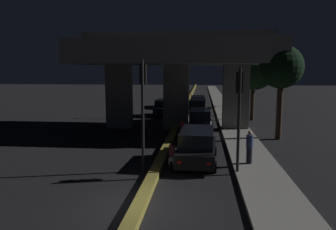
% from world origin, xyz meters
% --- Properties ---
extents(ground_plane, '(200.00, 200.00, 0.00)m').
position_xyz_m(ground_plane, '(0.00, 0.00, 0.00)').
color(ground_plane, black).
extents(median_divider, '(0.49, 126.00, 0.29)m').
position_xyz_m(median_divider, '(0.00, 35.00, 0.15)').
color(median_divider, olive).
rests_on(median_divider, ground_plane).
extents(sidewalk_right, '(2.31, 126.00, 0.15)m').
position_xyz_m(sidewalk_right, '(4.86, 28.00, 0.08)').
color(sidewalk_right, gray).
rests_on(sidewalk_right, ground_plane).
extents(elevated_overpass, '(15.74, 9.39, 7.98)m').
position_xyz_m(elevated_overpass, '(0.00, 16.10, 5.76)').
color(elevated_overpass, slate).
rests_on(elevated_overpass, ground_plane).
extents(traffic_light_left_of_median, '(0.30, 0.49, 5.31)m').
position_xyz_m(traffic_light_left_of_median, '(-0.64, 4.26, 3.61)').
color(traffic_light_left_of_median, black).
rests_on(traffic_light_left_of_median, ground_plane).
extents(traffic_light_right_of_median, '(0.30, 0.49, 4.94)m').
position_xyz_m(traffic_light_right_of_median, '(3.80, 4.26, 3.37)').
color(traffic_light_right_of_median, black).
rests_on(traffic_light_right_of_median, ground_plane).
extents(street_lamp, '(2.44, 0.32, 8.29)m').
position_xyz_m(street_lamp, '(4.19, 24.20, 4.90)').
color(street_lamp, '#2D2D30').
rests_on(street_lamp, ground_plane).
extents(car_black_lead, '(2.20, 4.80, 1.76)m').
position_xyz_m(car_black_lead, '(1.89, 5.94, 0.92)').
color(car_black_lead, black).
rests_on(car_black_lead, ground_plane).
extents(car_silver_second, '(1.98, 4.34, 1.87)m').
position_xyz_m(car_silver_second, '(2.00, 14.03, 0.98)').
color(car_silver_second, gray).
rests_on(car_silver_second, ground_plane).
extents(car_white_third, '(1.99, 4.23, 1.97)m').
position_xyz_m(car_white_third, '(1.69, 21.50, 1.02)').
color(car_white_third, silver).
rests_on(car_white_third, ground_plane).
extents(car_taxi_yellow_fourth, '(2.13, 4.63, 1.71)m').
position_xyz_m(car_taxi_yellow_fourth, '(1.59, 29.33, 0.91)').
color(car_taxi_yellow_fourth, gold).
rests_on(car_taxi_yellow_fourth, ground_plane).
extents(car_dark_blue_lead_oncoming, '(1.96, 4.15, 1.77)m').
position_xyz_m(car_dark_blue_lead_oncoming, '(-1.94, 23.75, 0.94)').
color(car_dark_blue_lead_oncoming, '#141938').
rests_on(car_dark_blue_lead_oncoming, ground_plane).
extents(car_white_second_oncoming, '(2.12, 4.67, 1.85)m').
position_xyz_m(car_white_second_oncoming, '(-2.02, 32.97, 0.93)').
color(car_white_second_oncoming, silver).
rests_on(car_white_second_oncoming, ground_plane).
extents(car_dark_red_third_oncoming, '(1.93, 4.14, 1.51)m').
position_xyz_m(car_dark_red_third_oncoming, '(-1.71, 45.50, 0.78)').
color(car_dark_red_third_oncoming, '#591414').
rests_on(car_dark_red_third_oncoming, ground_plane).
extents(motorcycle_white_filtering_near, '(0.32, 1.82, 1.44)m').
position_xyz_m(motorcycle_white_filtering_near, '(0.70, 4.74, 0.61)').
color(motorcycle_white_filtering_near, black).
rests_on(motorcycle_white_filtering_near, ground_plane).
extents(motorcycle_blue_filtering_mid, '(0.34, 1.84, 1.36)m').
position_xyz_m(motorcycle_blue_filtering_mid, '(0.76, 11.32, 0.58)').
color(motorcycle_blue_filtering_mid, black).
rests_on(motorcycle_blue_filtering_mid, ground_plane).
extents(pedestrian_on_sidewalk, '(0.34, 0.34, 1.68)m').
position_xyz_m(pedestrian_on_sidewalk, '(4.53, 5.55, 0.99)').
color(pedestrian_on_sidewalk, black).
rests_on(pedestrian_on_sidewalk, sidewalk_right).
extents(roadside_tree_kerbside_near, '(3.00, 3.00, 6.57)m').
position_xyz_m(roadside_tree_kerbside_near, '(7.50, 12.48, 5.00)').
color(roadside_tree_kerbside_near, '#38281C').
rests_on(roadside_tree_kerbside_near, ground_plane).
extents(roadside_tree_kerbside_mid, '(4.63, 4.63, 7.58)m').
position_xyz_m(roadside_tree_kerbside_mid, '(6.99, 21.51, 5.24)').
color(roadside_tree_kerbside_mid, '#38281C').
rests_on(roadside_tree_kerbside_mid, ground_plane).
extents(roadside_tree_kerbside_far, '(4.79, 4.79, 7.68)m').
position_xyz_m(roadside_tree_kerbside_far, '(7.65, 33.33, 5.26)').
color(roadside_tree_kerbside_far, '#38281C').
rests_on(roadside_tree_kerbside_far, ground_plane).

